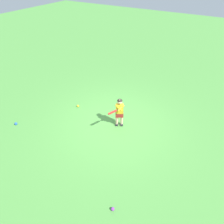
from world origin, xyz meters
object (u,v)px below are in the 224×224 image
(play_ball_midfield, at_px, (16,124))
(play_ball_near_batter, at_px, (113,209))
(play_ball_far_left, at_px, (78,106))
(child_batter, at_px, (119,111))

(play_ball_midfield, xyz_separation_m, play_ball_near_batter, (-0.86, -4.56, -0.01))
(play_ball_far_left, height_order, play_ball_near_batter, play_ball_far_left)
(play_ball_midfield, bearing_deg, play_ball_far_left, -31.04)
(child_batter, relative_size, play_ball_near_batter, 12.71)
(play_ball_far_left, bearing_deg, play_ball_near_batter, -130.68)
(play_ball_near_batter, bearing_deg, play_ball_far_left, 49.32)
(play_ball_far_left, xyz_separation_m, play_ball_near_batter, (-2.88, -3.35, -0.00))
(play_ball_midfield, relative_size, play_ball_near_batter, 1.12)
(child_batter, bearing_deg, play_ball_near_batter, -153.21)
(child_batter, relative_size, play_ball_midfield, 11.34)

